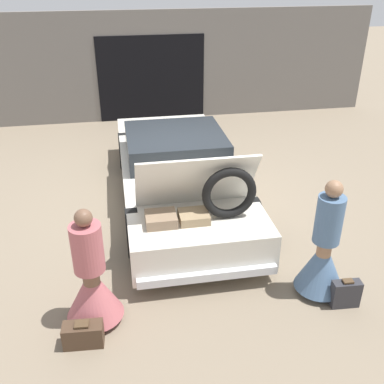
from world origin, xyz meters
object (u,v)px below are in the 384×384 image
Objects in this scene: person_right at (323,255)px; suitcase_beside_right_person at (345,294)px; person_left at (92,283)px; suitcase_beside_left_person at (83,334)px; car at (178,172)px.

person_right is 0.56m from suitcase_beside_right_person.
person_left is at bearing 174.18° from suitcase_beside_right_person.
suitcase_beside_right_person reaches higher than suitcase_beside_left_person.
person_right is at bearing 79.51° from person_left.
person_right reaches higher than suitcase_beside_left_person.
suitcase_beside_left_person is at bearing -116.16° from car.
suitcase_beside_right_person is at bearing -155.22° from person_right.
person_right is (2.92, 0.00, 0.04)m from person_left.
person_left is 3.87× the size of suitcase_beside_right_person.
car is at bearing 63.84° from suitcase_beside_left_person.
suitcase_beside_right_person is at bearing 1.46° from suitcase_beside_left_person.
person_right is 4.11× the size of suitcase_beside_right_person.
suitcase_beside_left_person is 1.17× the size of suitcase_beside_right_person.
person_left is 2.92m from person_right.
person_right reaches higher than suitcase_beside_right_person.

